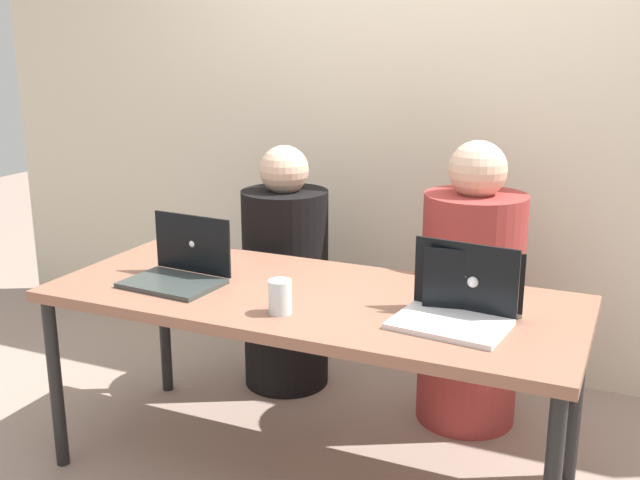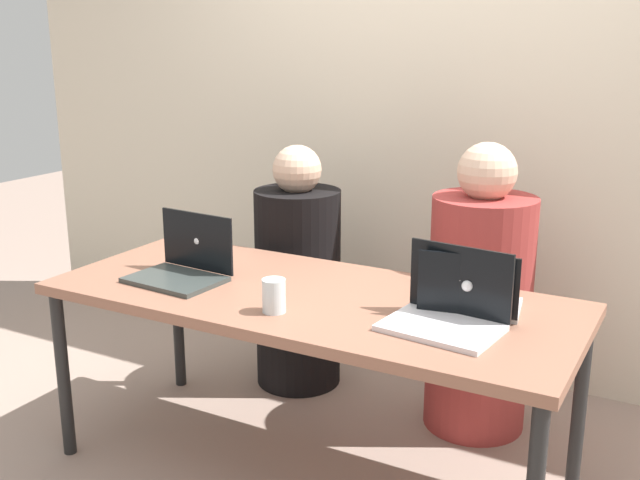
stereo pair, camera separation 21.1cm
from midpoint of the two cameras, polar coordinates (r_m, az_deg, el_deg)
The scene contains 9 objects.
ground_plane at distance 3.01m, azimuth 1.34°, elevation -17.16°, with size 12.00×12.00×0.00m, color gray.
back_wall at distance 3.70m, azimuth 10.26°, elevation 8.03°, with size 4.99×0.10×2.33m, color beige.
desk at distance 2.72m, azimuth 1.42°, elevation -5.22°, with size 1.92×0.80×0.72m.
person_on_left at distance 3.51m, azimuth 0.03°, elevation -3.11°, with size 0.48×0.48×1.15m.
person_on_right at distance 3.20m, azimuth 13.92°, elevation -4.84°, with size 0.43×0.43×1.22m.
laptop_front_left at distance 2.87m, azimuth -8.34°, elevation -1.98°, with size 0.36×0.30×0.24m.
laptop_front_right at distance 2.43m, azimuth 12.19°, elevation -5.31°, with size 0.38×0.31×0.25m.
laptop_back_right at distance 2.58m, azimuth 13.68°, elevation -4.36°, with size 0.36×0.28×0.22m.
water_glass_center at distance 2.50m, azimuth -1.12°, elevation -4.46°, with size 0.08×0.08×0.11m.
Camera 2 is at (1.26, -2.22, 1.61)m, focal length 42.00 mm.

